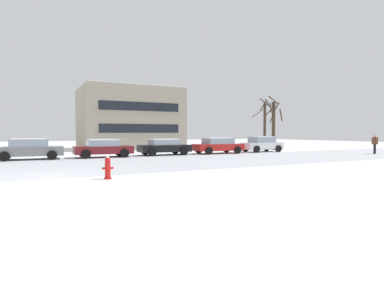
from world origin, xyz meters
TOP-DOWN VIEW (x-y plane):
  - ground_plane at (0.00, 0.00)m, footprint 120.00×120.00m
  - road_surface at (0.00, 3.75)m, footprint 80.00×9.51m
  - fire_hydrant at (2.05, -1.98)m, footprint 0.44×0.30m
  - parked_car_gray at (-0.70, 9.66)m, footprint 4.30×2.23m
  - parked_car_maroon at (4.21, 9.47)m, footprint 4.21×2.12m
  - parked_car_black at (9.13, 9.63)m, footprint 4.18×2.15m
  - parked_car_red at (14.05, 9.31)m, footprint 4.41×2.18m
  - parked_car_white at (18.96, 9.44)m, footprint 3.89×2.07m
  - pedestrian_crossing at (25.80, 2.80)m, footprint 0.49×0.41m
  - tree_far_left at (21.46, 12.00)m, footprint 2.14×2.14m
  - tree_far_mid at (22.32, 11.65)m, footprint 1.96×1.77m
  - building_far_right at (9.57, 21.49)m, footprint 10.60×8.59m

SIDE VIEW (x-z plane):
  - ground_plane at x=0.00m, z-range 0.00..0.00m
  - road_surface at x=0.00m, z-range 0.00..0.00m
  - fire_hydrant at x=2.05m, z-range 0.00..0.91m
  - parked_car_black at x=9.13m, z-range 0.03..1.33m
  - parked_car_maroon at x=4.21m, z-range 0.02..1.36m
  - parked_car_red at x=14.05m, z-range 0.02..1.40m
  - parked_car_gray at x=-0.70m, z-range 0.02..1.45m
  - parked_car_white at x=18.96m, z-range 0.01..1.48m
  - pedestrian_crossing at x=25.80m, z-range 0.13..1.78m
  - tree_far_left at x=21.46m, z-range 0.12..5.48m
  - tree_far_mid at x=22.32m, z-range -0.03..5.65m
  - building_far_right at x=9.57m, z-range 0.00..6.86m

